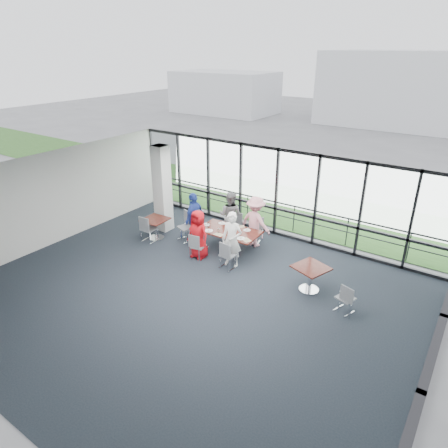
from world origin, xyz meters
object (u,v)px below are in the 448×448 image
Objects in this scene: diner_far_right at (255,222)px; chair_main_fl at (234,226)px; diner_far_left at (230,215)px; chair_spare_la at (149,229)px; chair_spare_r at (346,298)px; chair_main_nl at (198,246)px; side_table_right at (311,271)px; diner_near_right at (232,240)px; structural_column at (162,189)px; chair_main_nr at (228,255)px; chair_spare_lb at (186,227)px; side_table_left at (155,222)px; diner_end at (194,217)px; main_table at (229,234)px; chair_main_end at (194,228)px; chair_main_fr at (253,231)px; diner_near_left at (198,234)px.

chair_main_fl is at bearing -2.79° from diner_far_right.
diner_far_left is 1.83× the size of chair_spare_la.
chair_spare_la reaches higher than chair_spare_r.
chair_main_nl is at bearing 83.74° from chair_main_fl.
diner_near_right reaches higher than side_table_right.
chair_main_fl is (2.51, 0.96, -1.18)m from structural_column.
diner_far_right reaches higher than chair_main_nl.
chair_main_nl is 1.15m from chair_main_nr.
diner_near_right is 1.78× the size of chair_spare_lb.
diner_far_right reaches higher than diner_far_left.
diner_end reaches higher than side_table_left.
main_table is 2.47× the size of chair_main_fl.
diner_end is 0.43m from chair_main_end.
structural_column is 3.56× the size of chair_main_nr.
diner_far_right is 2.13m from diner_end.
diner_near_right is at bearing 62.98° from diner_end.
diner_near_right is 1.03× the size of diner_far_left.
diner_far_right is 1.88× the size of chair_main_end.
chair_main_nl reaches higher than main_table.
main_table is 1.06m from chair_main_fr.
chair_main_fl is (-0.47, 1.04, -0.21)m from main_table.
chair_main_nr is 0.94× the size of chair_main_end.
diner_near_left is 1.37m from chair_spare_lb.
diner_far_left reaches higher than main_table.
main_table is 1.16× the size of diner_end.
diner_far_left is at bearing -117.60° from chair_spare_lb.
diner_far_right is (1.05, -0.02, 0.02)m from diner_far_left.
side_table_right is at bearing 146.50° from diner_far_left.
chair_main_nl reaches higher than side_table_right.
chair_main_fr is 1.09× the size of chair_spare_r.
structural_column is at bearing 7.21° from diner_far_left.
chair_spare_la is at bearing 38.04° from diner_far_right.
chair_spare_la reaches higher than main_table.
chair_main_nl is 1.01× the size of chair_spare_r.
chair_main_nl is 2.18m from chair_spare_la.
diner_near_right reaches higher than chair_main_fl.
side_table_left is at bearing -74.03° from chair_main_end.
diner_far_left reaches higher than chair_spare_r.
diner_near_right is at bearing -13.16° from structural_column.
chair_main_nr reaches higher than chair_main_nl.
diner_far_left reaches higher than chair_main_end.
chair_spare_lb is at bearing -169.83° from chair_spare_r.
main_table is 2.91m from chair_spare_la.
diner_near_left is 0.90× the size of diner_end.
diner_near_right is 2.14× the size of chair_spare_r.
chair_spare_r is at bearing -17.19° from main_table.
chair_spare_la is (-2.18, -0.02, 0.05)m from chair_main_nl.
diner_near_left is 1.79m from diner_far_left.
structural_column is at bearing 169.00° from chair_main_nr.
chair_main_fr is 4.51m from chair_spare_r.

